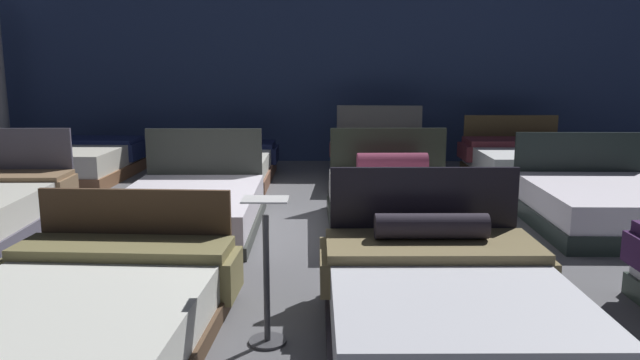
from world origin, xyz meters
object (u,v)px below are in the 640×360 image
(bed_1, at_px, (88,311))
(bed_11, at_px, (527,163))
(bed_7, at_px, (610,207))
(bed_8, at_px, (79,162))
(price_sign, at_px, (267,289))
(bed_6, at_px, (399,204))
(bed_2, at_px, (446,306))
(bed_5, at_px, (188,210))
(bed_10, at_px, (381,163))
(bed_9, at_px, (223,165))

(bed_1, xyz_separation_m, bed_11, (4.49, 5.57, 0.05))
(bed_1, height_order, bed_7, bed_7)
(bed_8, height_order, price_sign, price_sign)
(bed_6, bearing_deg, bed_2, -92.53)
(bed_5, bearing_deg, bed_10, 49.55)
(bed_9, xyz_separation_m, price_sign, (1.20, -5.45, 0.12))
(price_sign, bearing_deg, bed_10, 77.98)
(price_sign, bearing_deg, bed_6, 67.88)
(bed_7, relative_size, bed_8, 0.95)
(bed_9, bearing_deg, bed_2, -67.46)
(bed_2, xyz_separation_m, bed_9, (-2.31, 5.46, -0.02))
(bed_11, bearing_deg, bed_7, -90.59)
(bed_9, relative_size, price_sign, 2.25)
(bed_5, distance_m, price_sign, 2.92)
(bed_1, bearing_deg, bed_10, 69.83)
(bed_6, bearing_deg, bed_1, -130.93)
(bed_6, distance_m, bed_7, 2.24)
(bed_8, bearing_deg, bed_7, -20.45)
(bed_5, relative_size, bed_10, 1.03)
(bed_1, xyz_separation_m, bed_6, (2.26, 2.81, 0.05))
(bed_9, height_order, bed_11, bed_11)
(bed_6, relative_size, bed_7, 1.09)
(bed_1, xyz_separation_m, bed_10, (2.29, 5.46, 0.06))
(bed_5, relative_size, bed_11, 1.11)
(bed_8, bearing_deg, bed_2, -49.16)
(bed_6, height_order, bed_10, bed_10)
(bed_9, relative_size, bed_10, 0.99)
(bed_2, distance_m, bed_9, 5.93)
(bed_6, xyz_separation_m, bed_11, (2.23, 2.76, -0.00))
(bed_1, height_order, bed_8, bed_1)
(bed_5, height_order, bed_10, bed_10)
(bed_1, xyz_separation_m, bed_2, (2.24, -0.01, 0.05))
(bed_6, height_order, bed_11, bed_6)
(bed_8, distance_m, bed_9, 2.20)
(bed_6, relative_size, price_sign, 2.24)
(bed_2, distance_m, bed_6, 2.82)
(bed_1, bearing_deg, price_sign, 3.04)
(bed_7, relative_size, price_sign, 2.06)
(bed_1, relative_size, bed_11, 1.04)
(bed_11, height_order, price_sign, price_sign)
(bed_10, bearing_deg, bed_2, -87.60)
(bed_9, bearing_deg, bed_11, 1.06)
(bed_1, xyz_separation_m, bed_9, (-0.07, 5.46, 0.02))
(bed_5, xyz_separation_m, bed_10, (2.26, 2.75, 0.06))
(bed_7, bearing_deg, bed_9, 149.95)
(bed_8, height_order, bed_10, bed_10)
(bed_1, relative_size, bed_2, 1.02)
(bed_1, height_order, bed_6, bed_6)
(bed_7, xyz_separation_m, price_sign, (-3.37, -2.77, 0.12))
(bed_6, height_order, bed_7, bed_6)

